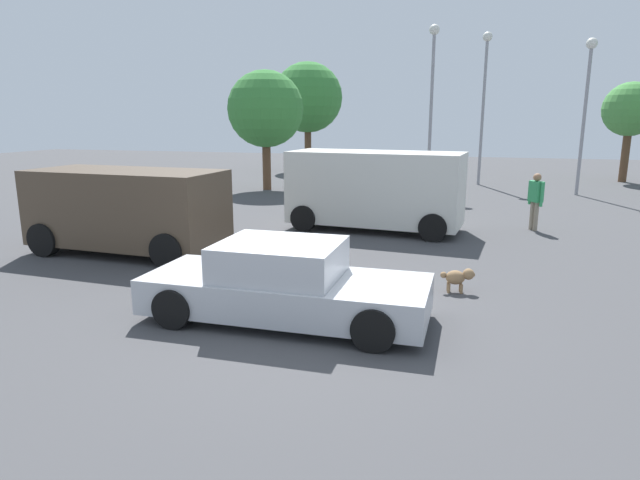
% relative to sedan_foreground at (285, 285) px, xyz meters
% --- Properties ---
extents(ground_plane, '(80.00, 80.00, 0.00)m').
position_rel_sedan_foreground_xyz_m(ground_plane, '(0.25, -0.03, -0.59)').
color(ground_plane, '#424244').
extents(sedan_foreground, '(4.58, 1.88, 1.29)m').
position_rel_sedan_foreground_xyz_m(sedan_foreground, '(0.00, 0.00, 0.00)').
color(sedan_foreground, '#B7BABF').
rests_on(sedan_foreground, ground_plane).
extents(dog, '(0.64, 0.32, 0.47)m').
position_rel_sedan_foreground_xyz_m(dog, '(2.68, 2.22, -0.29)').
color(dog, olive).
rests_on(dog, ground_plane).
extents(van_white, '(5.10, 2.53, 2.28)m').
position_rel_sedan_foreground_xyz_m(van_white, '(0.11, 7.60, 0.64)').
color(van_white, silver).
rests_on(van_white, ground_plane).
extents(suv_dark, '(4.73, 2.34, 2.02)m').
position_rel_sedan_foreground_xyz_m(suv_dark, '(-5.13, 3.21, 0.51)').
color(suv_dark, '#4C3D2D').
rests_on(suv_dark, ground_plane).
extents(pedestrian, '(0.42, 0.49, 1.67)m').
position_rel_sedan_foreground_xyz_m(pedestrian, '(4.60, 8.81, 0.40)').
color(pedestrian, gray).
rests_on(pedestrian, ground_plane).
extents(light_post_near, '(0.44, 0.44, 7.12)m').
position_rel_sedan_foreground_xyz_m(light_post_near, '(0.85, 16.99, 4.17)').
color(light_post_near, gray).
rests_on(light_post_near, ground_plane).
extents(light_post_mid, '(0.44, 0.44, 6.38)m').
position_rel_sedan_foreground_xyz_m(light_post_mid, '(7.10, 17.28, 3.74)').
color(light_post_mid, gray).
rests_on(light_post_mid, ground_plane).
extents(light_post_far, '(0.44, 0.44, 7.15)m').
position_rel_sedan_foreground_xyz_m(light_post_far, '(3.06, 19.96, 4.18)').
color(light_post_far, gray).
rests_on(light_post_far, ground_plane).
extents(tree_back_center, '(4.23, 4.23, 6.56)m').
position_rel_sedan_foreground_xyz_m(tree_back_center, '(-7.24, 24.78, 3.83)').
color(tree_back_center, brown).
rests_on(tree_back_center, ground_plane).
extents(tree_back_right, '(2.69, 2.69, 4.99)m').
position_rel_sedan_foreground_xyz_m(tree_back_right, '(10.20, 23.19, 3.01)').
color(tree_back_right, brown).
rests_on(tree_back_right, ground_plane).
extents(tree_far_right, '(3.40, 3.40, 5.31)m').
position_rel_sedan_foreground_xyz_m(tree_far_right, '(-6.30, 15.34, 3.00)').
color(tree_far_right, brown).
rests_on(tree_far_right, ground_plane).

